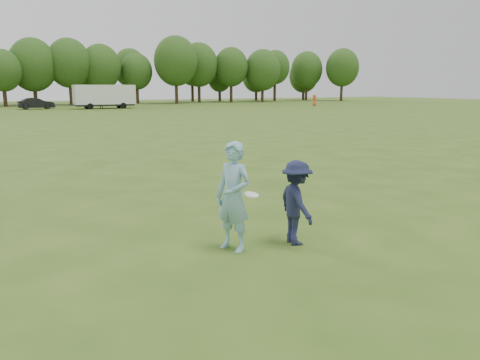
{
  "coord_description": "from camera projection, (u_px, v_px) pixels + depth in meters",
  "views": [
    {
      "loc": [
        -4.15,
        -6.93,
        2.96
      ],
      "look_at": [
        0.23,
        1.25,
        1.1
      ],
      "focal_mm": 35.0,
      "sensor_mm": 36.0,
      "label": 1
    }
  ],
  "objects": [
    {
      "name": "player_far_c",
      "position": [
        314.0,
        100.0,
        73.42
      ],
      "size": [
        0.95,
        0.72,
        1.74
      ],
      "primitive_type": "imported",
      "rotation": [
        0.0,
        0.0,
        2.93
      ],
      "color": "#D85219",
      "rests_on": "ground"
    },
    {
      "name": "ground",
      "position": [
        261.0,
        252.0,
        8.49
      ],
      "size": [
        200.0,
        200.0,
        0.0
      ],
      "primitive_type": "plane",
      "color": "#345417",
      "rests_on": "ground"
    },
    {
      "name": "defender",
      "position": [
        296.0,
        203.0,
        8.82
      ],
      "size": [
        0.74,
        1.11,
        1.61
      ],
      "primitive_type": "imported",
      "rotation": [
        0.0,
        0.0,
        1.43
      ],
      "color": "#1B1F3C",
      "rests_on": "ground"
    },
    {
      "name": "player_far_d",
      "position": [
        101.0,
        103.0,
        63.91
      ],
      "size": [
        1.52,
        0.93,
        1.56
      ],
      "primitive_type": "imported",
      "rotation": [
        0.0,
        0.0,
        0.35
      ],
      "color": "black",
      "rests_on": "ground"
    },
    {
      "name": "field_cone",
      "position": [
        243.0,
        111.0,
        54.82
      ],
      "size": [
        0.28,
        0.28,
        0.3
      ],
      "primitive_type": "cone",
      "color": "orange",
      "rests_on": "ground"
    },
    {
      "name": "treeline",
      "position": [
        32.0,
        66.0,
        75.01
      ],
      "size": [
        130.35,
        18.39,
        11.74
      ],
      "color": "#332114",
      "rests_on": "ground"
    },
    {
      "name": "disc_in_play",
      "position": [
        251.0,
        195.0,
        8.28
      ],
      "size": [
        0.27,
        0.28,
        0.09
      ],
      "color": "white",
      "rests_on": "ground"
    },
    {
      "name": "car_f",
      "position": [
        36.0,
        103.0,
        62.15
      ],
      "size": [
        4.68,
        1.95,
        1.5
      ],
      "primitive_type": "imported",
      "rotation": [
        0.0,
        0.0,
        1.65
      ],
      "color": "black",
      "rests_on": "ground"
    },
    {
      "name": "cargo_trailer",
      "position": [
        104.0,
        95.0,
        63.59
      ],
      "size": [
        9.0,
        2.75,
        3.2
      ],
      "color": "white",
      "rests_on": "ground"
    },
    {
      "name": "thrower",
      "position": [
        233.0,
        197.0,
        8.44
      ],
      "size": [
        0.73,
        0.86,
        2.0
      ],
      "primitive_type": "imported",
      "rotation": [
        0.0,
        0.0,
        -1.15
      ],
      "color": "#7FB3C4",
      "rests_on": "ground"
    }
  ]
}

